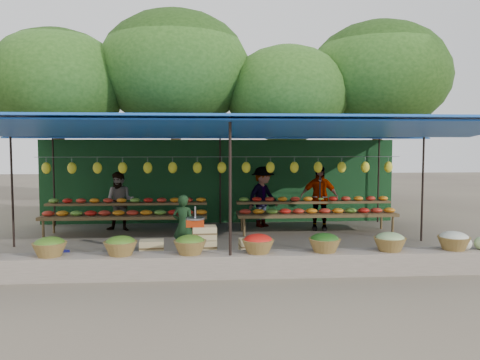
{
  "coord_description": "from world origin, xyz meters",
  "views": [
    {
      "loc": [
        -0.41,
        -10.88,
        2.27
      ],
      "look_at": [
        0.39,
        0.2,
        1.49
      ],
      "focal_mm": 35.0,
      "sensor_mm": 36.0,
      "label": 1
    }
  ],
  "objects": [
    {
      "name": "ground",
      "position": [
        0.0,
        0.0,
        0.0
      ],
      "size": [
        60.0,
        60.0,
        0.0
      ],
      "primitive_type": "plane",
      "color": "brown",
      "rests_on": "ground"
    },
    {
      "name": "stone_curb",
      "position": [
        0.0,
        -2.75,
        0.2
      ],
      "size": [
        10.6,
        0.55,
        0.4
      ],
      "primitive_type": "cube",
      "color": "#6F6459",
      "rests_on": "ground"
    },
    {
      "name": "stall_canopy",
      "position": [
        0.0,
        0.06,
        2.68
      ],
      "size": [
        10.8,
        6.6,
        2.82
      ],
      "color": "black",
      "rests_on": "ground"
    },
    {
      "name": "produce_baskets",
      "position": [
        -0.1,
        -2.75,
        0.56
      ],
      "size": [
        8.98,
        0.58,
        0.34
      ],
      "color": "brown",
      "rests_on": "stone_curb"
    },
    {
      "name": "netting_backdrop",
      "position": [
        0.0,
        3.15,
        1.25
      ],
      "size": [
        10.6,
        0.06,
        2.5
      ],
      "primitive_type": "cube",
      "color": "#1A4922",
      "rests_on": "ground"
    },
    {
      "name": "tree_row",
      "position": [
        0.5,
        6.09,
        4.7
      ],
      "size": [
        16.51,
        5.5,
        7.12
      ],
      "color": "#3A2415",
      "rests_on": "ground"
    },
    {
      "name": "fruit_table_left",
      "position": [
        -2.49,
        1.35,
        0.61
      ],
      "size": [
        4.21,
        0.95,
        0.93
      ],
      "color": "brown",
      "rests_on": "ground"
    },
    {
      "name": "fruit_table_right",
      "position": [
        2.51,
        1.35,
        0.61
      ],
      "size": [
        4.21,
        0.95,
        0.93
      ],
      "color": "brown",
      "rests_on": "ground"
    },
    {
      "name": "crate_counter",
      "position": [
        -0.48,
        -2.04,
        0.31
      ],
      "size": [
        2.37,
        0.37,
        0.77
      ],
      "color": "tan",
      "rests_on": "ground"
    },
    {
      "name": "weighing_scale",
      "position": [
        -0.62,
        -2.04,
        0.86
      ],
      "size": [
        0.36,
        0.36,
        0.38
      ],
      "color": "#B02F0E",
      "rests_on": "crate_counter"
    },
    {
      "name": "vendor_seated",
      "position": [
        -0.89,
        -1.23,
        0.65
      ],
      "size": [
        0.55,
        0.45,
        1.3
      ],
      "primitive_type": "imported",
      "rotation": [
        0.0,
        0.0,
        2.81
      ],
      "color": "black",
      "rests_on": "ground"
    },
    {
      "name": "customer_left",
      "position": [
        -2.75,
        1.94,
        0.8
      ],
      "size": [
        0.85,
        0.69,
        1.61
      ],
      "primitive_type": "imported",
      "rotation": [
        0.0,
        0.0,
        -0.12
      ],
      "color": "slate",
      "rests_on": "ground"
    },
    {
      "name": "customer_mid",
      "position": [
        1.2,
        2.3,
        0.86
      ],
      "size": [
        1.27,
        1.2,
        1.72
      ],
      "primitive_type": "imported",
      "rotation": [
        0.0,
        0.0,
        0.68
      ],
      "color": "slate",
      "rests_on": "ground"
    },
    {
      "name": "customer_right",
      "position": [
        2.68,
        1.67,
        0.89
      ],
      "size": [
        1.11,
        0.66,
        1.77
      ],
      "primitive_type": "imported",
      "rotation": [
        0.0,
        0.0,
        -0.23
      ],
      "color": "slate",
      "rests_on": "ground"
    },
    {
      "name": "blue_crate_back",
      "position": [
        -3.31,
        -1.82,
        0.14
      ],
      "size": [
        0.46,
        0.33,
        0.27
      ],
      "primitive_type": "cube",
      "rotation": [
        0.0,
        0.0,
        0.0
      ],
      "color": "navy",
      "rests_on": "ground"
    }
  ]
}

